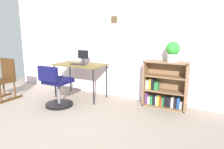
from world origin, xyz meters
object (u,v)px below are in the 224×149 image
(bookshelf_low, at_px, (164,87))
(potted_plant_on_shelf, at_px, (173,51))
(desk, at_px, (80,67))
(monitor, at_px, (83,57))
(keyboard, at_px, (78,64))
(rocking_chair, at_px, (4,79))
(office_chair, at_px, (57,88))

(bookshelf_low, xyz_separation_m, potted_plant_on_shelf, (0.13, -0.05, 0.69))
(desk, distance_m, bookshelf_low, 1.78)
(desk, height_order, monitor, monitor)
(keyboard, bearing_deg, rocking_chair, -151.97)
(rocking_chair, bearing_deg, monitor, 32.87)
(office_chair, height_order, bookshelf_low, bookshelf_low)
(office_chair, distance_m, bookshelf_low, 2.03)
(office_chair, height_order, rocking_chair, rocking_chair)
(keyboard, relative_size, bookshelf_low, 0.38)
(desk, height_order, rocking_chair, rocking_chair)
(monitor, distance_m, bookshelf_low, 1.78)
(office_chair, relative_size, bookshelf_low, 0.92)
(keyboard, distance_m, bookshelf_low, 1.79)
(rocking_chair, height_order, bookshelf_low, bookshelf_low)
(rocking_chair, bearing_deg, desk, 31.55)
(monitor, relative_size, office_chair, 0.36)
(bookshelf_low, distance_m, potted_plant_on_shelf, 0.70)
(desk, relative_size, bookshelf_low, 1.21)
(desk, bearing_deg, rocking_chair, -148.45)
(desk, xyz_separation_m, potted_plant_on_shelf, (1.86, 0.23, 0.39))
(potted_plant_on_shelf, bearing_deg, rocking_chair, -161.73)
(office_chair, bearing_deg, bookshelf_low, 28.22)
(desk, bearing_deg, office_chair, -95.07)
(keyboard, relative_size, office_chair, 0.41)
(bookshelf_low, height_order, potted_plant_on_shelf, potted_plant_on_shelf)
(keyboard, xyz_separation_m, office_chair, (-0.08, -0.58, -0.39))
(desk, xyz_separation_m, keyboard, (0.02, -0.10, 0.07))
(monitor, distance_m, potted_plant_on_shelf, 1.84)
(rocking_chair, bearing_deg, potted_plant_on_shelf, 18.27)
(keyboard, relative_size, rocking_chair, 0.39)
(desk, height_order, keyboard, keyboard)
(keyboard, bearing_deg, monitor, 83.83)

